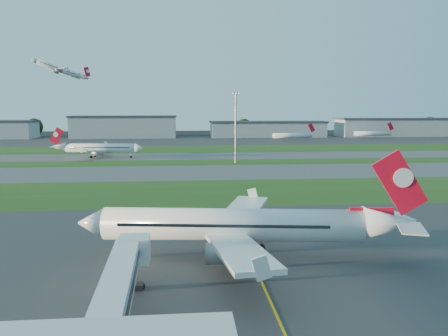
{
  "coord_description": "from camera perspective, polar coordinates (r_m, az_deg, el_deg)",
  "views": [
    {
      "loc": [
        -3.66,
        -51.2,
        19.86
      ],
      "look_at": [
        4.85,
        43.01,
        7.0
      ],
      "focal_mm": 35.0,
      "sensor_mm": 36.0,
      "label": 1
    }
  ],
  "objects": [
    {
      "name": "grass_strip_a",
      "position": [
        105.15,
        -3.08,
        -3.15
      ],
      "size": [
        300.0,
        34.0,
        0.01
      ],
      "primitive_type": "cube",
      "color": "#234918",
      "rests_on": "ground"
    },
    {
      "name": "tree_mid_west",
      "position": [
        317.93,
        -8.13,
        5.14
      ],
      "size": [
        9.9,
        9.9,
        10.8
      ],
      "color": "black",
      "rests_on": "ground"
    },
    {
      "name": "tree_mid_east",
      "position": [
        323.42,
        2.61,
        5.42
      ],
      "size": [
        11.55,
        11.55,
        12.6
      ],
      "color": "black",
      "rests_on": "ground"
    },
    {
      "name": "taxiway_a",
      "position": [
        137.69,
        -3.58,
        -0.56
      ],
      "size": [
        300.0,
        32.0,
        0.01
      ],
      "primitive_type": "cube",
      "color": "#515154",
      "rests_on": "ground"
    },
    {
      "name": "hangar_far_east",
      "position": [
        345.12,
        22.3,
        4.97
      ],
      "size": [
        96.9,
        23.0,
        13.2
      ],
      "color": "gray",
      "rests_on": "ground"
    },
    {
      "name": "grass_strip_b",
      "position": [
        162.46,
        -3.83,
        0.71
      ],
      "size": [
        300.0,
        18.0,
        0.01
      ],
      "primitive_type": "cube",
      "color": "#234918",
      "rests_on": "ground"
    },
    {
      "name": "tree_west",
      "position": [
        338.58,
        -23.55,
        4.95
      ],
      "size": [
        12.1,
        12.1,
        13.2
      ],
      "color": "black",
      "rests_on": "ground"
    },
    {
      "name": "hangar_west",
      "position": [
        309.22,
        -12.9,
        5.28
      ],
      "size": [
        71.4,
        23.0,
        15.2
      ],
      "color": "gray",
      "rests_on": "ground"
    },
    {
      "name": "jet_bridge",
      "position": [
        39.78,
        -14.16,
        -15.99
      ],
      "size": [
        4.2,
        26.9,
        6.2
      ],
      "color": "silver",
      "rests_on": "ground"
    },
    {
      "name": "light_mast_centre",
      "position": [
        160.37,
        1.53,
        5.94
      ],
      "size": [
        3.2,
        0.7,
        25.8
      ],
      "color": "gray",
      "rests_on": "ground"
    },
    {
      "name": "airliner_parked",
      "position": [
        57.87,
        1.44,
        -7.54
      ],
      "size": [
        41.96,
        35.38,
        13.13
      ],
      "rotation": [
        0.0,
        0.0,
        -0.13
      ],
      "color": "white",
      "rests_on": "ground"
    },
    {
      "name": "yellow_line",
      "position": [
        55.59,
        4.26,
        -13.21
      ],
      "size": [
        0.25,
        60.0,
        0.02
      ],
      "primitive_type": "cube",
      "color": "gold",
      "rests_on": "ground"
    },
    {
      "name": "mini_jet_near",
      "position": [
        278.5,
        8.97,
        4.24
      ],
      "size": [
        28.45,
        7.72,
        9.48
      ],
      "rotation": [
        0.0,
        0.0,
        0.18
      ],
      "color": "white",
      "rests_on": "ground"
    },
    {
      "name": "tree_east",
      "position": [
        339.88,
        15.34,
        5.16
      ],
      "size": [
        10.45,
        10.45,
        11.4
      ],
      "color": "black",
      "rests_on": "ground"
    },
    {
      "name": "grass_strip_c",
      "position": [
        217.14,
        -4.18,
        2.48
      ],
      "size": [
        300.0,
        40.0,
        0.01
      ],
      "primitive_type": "cube",
      "color": "#234918",
      "rests_on": "ground"
    },
    {
      "name": "airliner_taxiing",
      "position": [
        185.52,
        -15.89,
        2.51
      ],
      "size": [
        35.43,
        29.88,
        11.08
      ],
      "rotation": [
        0.0,
        0.0,
        3.01
      ],
      "color": "white",
      "rests_on": "ground"
    },
    {
      "name": "apron_near",
      "position": [
        55.04,
        -1.03,
        -13.41
      ],
      "size": [
        300.0,
        70.0,
        0.01
      ],
      "primitive_type": "cube",
      "color": "#333335",
      "rests_on": "ground"
    },
    {
      "name": "airliner_departing",
      "position": [
        291.42,
        -20.74,
        11.96
      ],
      "size": [
        29.93,
        25.58,
        10.14
      ],
      "rotation": [
        0.0,
        0.0,
        0.46
      ],
      "color": "white"
    },
    {
      "name": "mini_jet_far",
      "position": [
        313.84,
        18.86,
        4.3
      ],
      "size": [
        28.63,
        5.38,
        9.48
      ],
      "rotation": [
        0.0,
        0.0,
        0.08
      ],
      "color": "white",
      "rests_on": "ground"
    },
    {
      "name": "hangar_east",
      "position": [
        312.09,
        5.7,
        5.09
      ],
      "size": [
        81.6,
        23.0,
        11.2
      ],
      "color": "gray",
      "rests_on": "ground"
    },
    {
      "name": "apron_far",
      "position": [
        276.94,
        -4.4,
        3.61
      ],
      "size": [
        400.0,
        80.0,
        0.01
      ],
      "primitive_type": "cube",
      "color": "#333335",
      "rests_on": "ground"
    },
    {
      "name": "ground",
      "position": [
        55.04,
        -1.03,
        -13.41
      ],
      "size": [
        700.0,
        700.0,
        0.0
      ],
      "primitive_type": "plane",
      "color": "black",
      "rests_on": "ground"
    },
    {
      "name": "taxiway_b",
      "position": [
        184.31,
        -3.99,
        1.54
      ],
      "size": [
        300.0,
        26.0,
        0.01
      ],
      "primitive_type": "cube",
      "color": "#515154",
      "rests_on": "ground"
    },
    {
      "name": "tree_far_east",
      "position": [
        373.57,
        25.28,
        5.1
      ],
      "size": [
        12.65,
        12.65,
        13.8
      ],
      "color": "black",
      "rests_on": "ground"
    }
  ]
}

